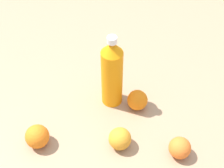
# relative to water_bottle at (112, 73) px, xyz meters

# --- Properties ---
(ground_plane) EXTENTS (2.40, 2.40, 0.00)m
(ground_plane) POSITION_rel_water_bottle_xyz_m (0.02, -0.04, -0.13)
(ground_plane) COLOR #9E7F60
(water_bottle) EXTENTS (0.07, 0.07, 0.28)m
(water_bottle) POSITION_rel_water_bottle_xyz_m (0.00, 0.00, 0.00)
(water_bottle) COLOR orange
(water_bottle) RESTS_ON ground_plane
(orange_0) EXTENTS (0.07, 0.07, 0.07)m
(orange_0) POSITION_rel_water_bottle_xyz_m (-0.08, -0.29, -0.10)
(orange_0) COLOR orange
(orange_0) RESTS_ON ground_plane
(orange_1) EXTENTS (0.07, 0.07, 0.07)m
(orange_1) POSITION_rel_water_bottle_xyz_m (0.02, -0.09, -0.10)
(orange_1) COLOR orange
(orange_1) RESTS_ON ground_plane
(orange_2) EXTENTS (0.07, 0.07, 0.07)m
(orange_2) POSITION_rel_water_bottle_xyz_m (-0.27, 0.10, -0.09)
(orange_2) COLOR orange
(orange_2) RESTS_ON ground_plane
(orange_3) EXTENTS (0.07, 0.07, 0.07)m
(orange_3) POSITION_rel_water_bottle_xyz_m (-0.14, -0.12, -0.10)
(orange_3) COLOR orange
(orange_3) RESTS_ON ground_plane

